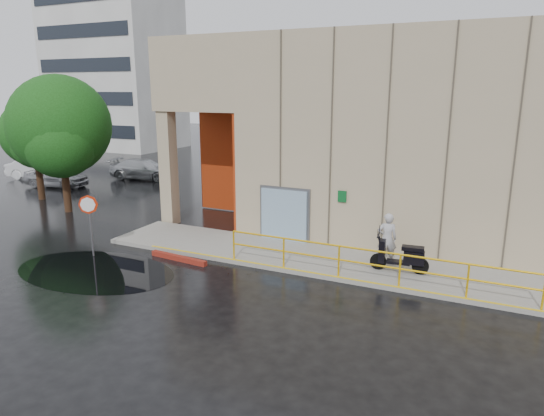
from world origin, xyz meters
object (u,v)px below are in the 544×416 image
at_px(car_b, 40,168).
at_px(car_c, 144,169).
at_px(red_curb, 179,258).
at_px(tree_far, 35,136).
at_px(person, 387,239).
at_px(scooter, 401,247).
at_px(tree_near, 60,130).
at_px(stop_sign, 89,211).
at_px(car_a, 56,176).

bearing_deg(car_b, car_c, -84.86).
bearing_deg(red_curb, tree_far, 159.16).
bearing_deg(tree_far, car_c, 82.12).
bearing_deg(car_b, red_curb, -135.44).
relative_size(person, scooter, 0.94).
height_order(car_c, tree_near, tree_near).
bearing_deg(tree_far, stop_sign, -31.27).
xyz_separation_m(scooter, stop_sign, (-10.49, -2.79, 0.71)).
bearing_deg(car_c, stop_sign, -156.82).
xyz_separation_m(red_curb, car_b, (-17.94, 9.30, 0.61)).
bearing_deg(scooter, red_curb, -171.71).
relative_size(red_curb, car_c, 0.52).
xyz_separation_m(tree_near, tree_far, (-3.50, 1.41, -0.57)).
distance_m(red_curb, car_c, 16.65).
bearing_deg(tree_far, scooter, -8.29).
bearing_deg(scooter, person, 130.13).
bearing_deg(car_a, scooter, -114.15).
bearing_deg(car_a, red_curb, -127.02).
distance_m(car_c, tree_near, 9.69).
xyz_separation_m(scooter, red_curb, (-7.37, -1.85, -0.89)).
distance_m(person, stop_sign, 10.49).
xyz_separation_m(stop_sign, car_c, (-8.33, 13.01, -1.01)).
bearing_deg(stop_sign, tree_far, 142.18).
xyz_separation_m(red_curb, car_c, (-11.45, 12.08, 0.59)).
distance_m(car_b, tree_far, 7.64).
distance_m(stop_sign, tree_near, 7.62).
height_order(red_curb, car_c, car_c).
bearing_deg(car_c, person, -127.39).
bearing_deg(car_a, car_c, -45.00).
distance_m(red_curb, tree_far, 13.76).
relative_size(person, red_curb, 0.74).
height_order(car_a, tree_far, tree_far).
distance_m(person, tree_far, 19.57).
distance_m(person, red_curb, 7.28).
relative_size(person, car_c, 0.38).
bearing_deg(car_b, tree_far, -147.81).
xyz_separation_m(scooter, car_c, (-18.82, 10.22, -0.30)).
relative_size(car_a, car_c, 0.84).
bearing_deg(tree_far, red_curb, -20.84).
relative_size(car_c, tree_far, 0.86).
bearing_deg(red_curb, car_a, 152.32).
relative_size(scooter, tree_far, 0.35).
relative_size(scooter, car_b, 0.44).
distance_m(tree_near, tree_far, 3.81).
bearing_deg(scooter, car_c, 145.67).
bearing_deg(tree_near, stop_sign, -36.11).
xyz_separation_m(red_curb, tree_near, (-8.97, 3.33, 3.95)).
height_order(car_a, car_b, car_b).
distance_m(car_a, car_c, 5.43).
distance_m(stop_sign, car_b, 18.04).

